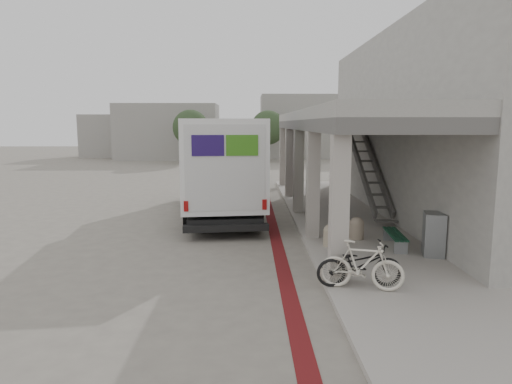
{
  "coord_description": "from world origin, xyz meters",
  "views": [
    {
      "loc": [
        0.16,
        -13.09,
        3.55
      ],
      "look_at": [
        0.37,
        -0.12,
        1.6
      ],
      "focal_mm": 32.0,
      "sensor_mm": 36.0,
      "label": 1
    }
  ],
  "objects_px": {
    "bench": "(395,237)",
    "bicycle_cream": "(362,265)",
    "fedex_truck": "(219,165)",
    "bicycle_black": "(359,264)",
    "utility_cabinet": "(434,234)"
  },
  "relations": [
    {
      "from": "bench",
      "to": "bicycle_cream",
      "type": "xyz_separation_m",
      "value": [
        -1.76,
        -3.28,
        0.24
      ]
    },
    {
      "from": "bench",
      "to": "bicycle_cream",
      "type": "distance_m",
      "value": 3.73
    },
    {
      "from": "fedex_truck",
      "to": "bicycle_cream",
      "type": "bearing_deg",
      "value": -74.17
    },
    {
      "from": "fedex_truck",
      "to": "bench",
      "type": "height_order",
      "value": "fedex_truck"
    },
    {
      "from": "bench",
      "to": "bicycle_black",
      "type": "xyz_separation_m",
      "value": [
        -1.76,
        -3.09,
        0.2
      ]
    },
    {
      "from": "utility_cabinet",
      "to": "bicycle_cream",
      "type": "relative_size",
      "value": 0.65
    },
    {
      "from": "bench",
      "to": "utility_cabinet",
      "type": "bearing_deg",
      "value": -43.35
    },
    {
      "from": "bench",
      "to": "bicycle_cream",
      "type": "bearing_deg",
      "value": -113.12
    },
    {
      "from": "bicycle_black",
      "to": "fedex_truck",
      "type": "bearing_deg",
      "value": 20.61
    },
    {
      "from": "utility_cabinet",
      "to": "bicycle_black",
      "type": "distance_m",
      "value": 3.37
    },
    {
      "from": "utility_cabinet",
      "to": "bicycle_cream",
      "type": "distance_m",
      "value": 3.5
    },
    {
      "from": "fedex_truck",
      "to": "bench",
      "type": "relative_size",
      "value": 5.24
    },
    {
      "from": "fedex_truck",
      "to": "bicycle_black",
      "type": "bearing_deg",
      "value": -73.73
    },
    {
      "from": "bicycle_cream",
      "to": "bench",
      "type": "bearing_deg",
      "value": -12.23
    },
    {
      "from": "bench",
      "to": "utility_cabinet",
      "type": "xyz_separation_m",
      "value": [
        0.74,
        -0.83,
        0.28
      ]
    }
  ]
}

